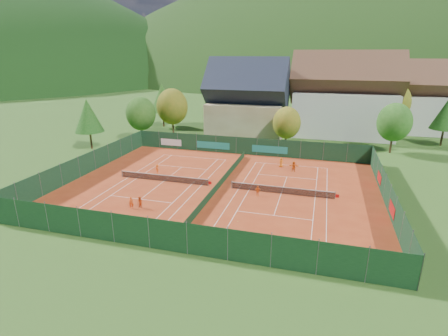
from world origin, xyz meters
TOP-DOWN VIEW (x-y plane):
  - ground at (0.00, 0.00)m, footprint 600.00×600.00m
  - clay_pad at (0.00, 0.00)m, footprint 40.00×32.00m
  - court_markings_left at (-8.00, 0.00)m, footprint 11.03×23.83m
  - court_markings_right at (8.00, 0.00)m, footprint 11.03×23.83m
  - tennis_net_left at (-7.85, 0.00)m, footprint 13.30×0.10m
  - tennis_net_right at (8.15, 0.00)m, footprint 13.30×0.10m
  - court_divider at (0.00, 0.00)m, footprint 0.03×28.80m
  - fence_north at (-0.46, 15.99)m, footprint 40.00×0.10m
  - fence_south at (0.00, -16.00)m, footprint 40.00×0.04m
  - fence_west at (-20.00, 0.00)m, footprint 0.04×32.00m
  - fence_east at (20.00, 0.05)m, footprint 0.09×32.00m
  - chalet at (-3.00, 30.00)m, footprint 16.20×12.00m
  - hotel_block_a at (16.00, 36.00)m, footprint 21.60×11.00m
  - hotel_block_b at (30.00, 44.00)m, footprint 17.28×10.00m
  - tree_west_front at (-22.00, 20.00)m, footprint 5.72×5.72m
  - tree_west_mid at (-18.00, 26.00)m, footprint 6.44×6.44m
  - tree_west_back at (-24.00, 34.00)m, footprint 5.60×5.60m
  - tree_center at (6.00, 22.00)m, footprint 5.01×5.01m
  - tree_east_front at (24.00, 24.00)m, footprint 5.72×5.72m
  - tree_east_mid at (34.00, 32.00)m, footprint 5.04×5.04m
  - tree_west_side at (-28.00, 12.00)m, footprint 5.04×5.04m
  - tree_east_back at (26.00, 40.00)m, footprint 7.15×7.15m
  - mountain_backdrop at (28.54, 233.48)m, footprint 820.00×530.00m
  - ball_hopper at (12.15, -12.14)m, footprint 0.34×0.34m
  - loose_ball_0 at (-10.81, -3.83)m, footprint 0.07×0.07m
  - loose_ball_1 at (4.60, -8.84)m, footprint 0.07×0.07m
  - loose_ball_2 at (3.87, 4.21)m, footprint 0.07×0.07m
  - player_left_near at (-7.69, -9.00)m, footprint 0.61×0.56m
  - player_left_mid at (-6.82, -8.65)m, footprint 0.79×0.70m
  - player_left_far at (-10.27, 2.74)m, footprint 1.03×0.90m
  - player_right_near at (5.27, -1.53)m, footprint 0.83×0.63m
  - player_right_far_a at (6.64, 10.62)m, footprint 0.79×0.57m
  - player_right_far_b at (8.67, 9.04)m, footprint 1.50×0.59m

SIDE VIEW (x-z plane):
  - mountain_backdrop at x=28.54m, z-range -160.64..81.36m
  - ground at x=0.00m, z-range -0.02..-0.02m
  - clay_pad at x=0.00m, z-range 0.00..0.01m
  - court_markings_left at x=-8.00m, z-range 0.01..0.01m
  - court_markings_right at x=8.00m, z-range 0.01..0.01m
  - loose_ball_0 at x=-10.81m, z-range 0.00..0.07m
  - loose_ball_1 at x=4.60m, z-range 0.00..0.07m
  - loose_ball_2 at x=3.87m, z-range 0.00..0.07m
  - court_divider at x=0.00m, z-range 0.00..1.00m
  - tennis_net_left at x=-7.85m, z-range 0.00..1.02m
  - tennis_net_right at x=8.15m, z-range 0.00..1.02m
  - ball_hopper at x=12.15m, z-range 0.16..0.96m
  - player_right_near at x=5.27m, z-range 0.00..1.31m
  - player_left_mid at x=-6.82m, z-range 0.00..1.37m
  - player_left_far at x=-10.27m, z-range 0.00..1.38m
  - player_left_near at x=-7.69m, z-range 0.00..1.39m
  - player_right_far_a at x=6.64m, z-range 0.00..1.50m
  - player_right_far_b at x=8.67m, z-range 0.00..1.58m
  - fence_north at x=-0.46m, z-range -0.03..2.97m
  - fence_east at x=20.00m, z-range -0.02..2.98m
  - fence_south at x=0.00m, z-range 0.00..3.00m
  - fence_west at x=-20.00m, z-range 0.00..3.00m
  - tree_center at x=6.00m, z-range 0.92..8.52m
  - tree_west_front at x=-22.00m, z-range 1.05..9.74m
  - tree_east_front at x=24.00m, z-range 1.05..9.74m
  - tree_east_mid at x=34.00m, z-range 1.56..10.56m
  - tree_west_side at x=-28.00m, z-range 1.56..10.56m
  - tree_west_mid at x=-18.00m, z-range 1.18..10.96m
  - hotel_block_b at x=30.00m, z-range -1.13..14.37m
  - chalet at x=-3.00m, z-range -1.38..14.62m
  - tree_west_back at x=-24.00m, z-range 1.74..11.74m
  - tree_east_back at x=26.00m, z-range 1.31..12.18m
  - hotel_block_a at x=16.00m, z-range -1.24..16.01m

